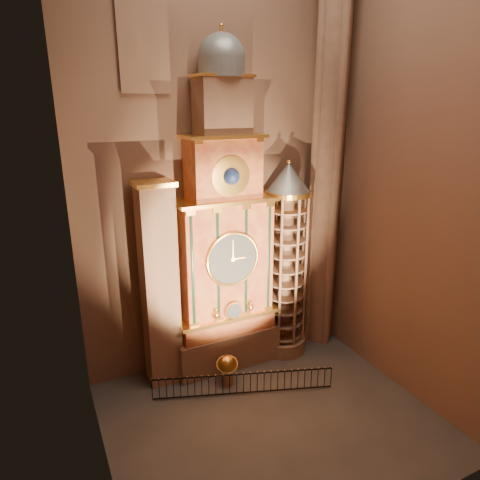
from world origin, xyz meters
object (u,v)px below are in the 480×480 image
celestial_globe (227,367)px  iron_railing (244,384)px  astronomical_clock (224,246)px  stair_turret (286,263)px  portrait_tower (160,286)px

celestial_globe → iron_railing: size_ratio=0.19×
astronomical_clock → stair_turret: (3.50, -0.26, -1.41)m
portrait_tower → celestial_globe: (2.68, -1.85, -4.20)m
portrait_tower → iron_railing: 6.22m
portrait_tower → celestial_globe: size_ratio=6.45×
astronomical_clock → portrait_tower: size_ratio=1.64×
celestial_globe → iron_railing: (0.36, -1.10, -0.34)m
celestial_globe → astronomical_clock: bearing=68.6°
stair_turret → portrait_tower: bearing=177.7°
stair_turret → iron_railing: 6.62m
celestial_globe → stair_turret: bearing=20.4°
astronomical_clock → iron_railing: (-0.36, -2.94, -6.07)m
portrait_tower → iron_railing: size_ratio=1.24×
stair_turret → iron_railing: (-3.86, -2.67, -4.66)m
stair_turret → iron_railing: size_ratio=1.32×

